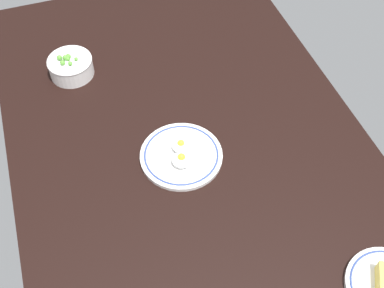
# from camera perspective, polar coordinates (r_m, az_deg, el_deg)

# --- Properties ---
(dining_table) EXTENTS (1.56, 0.94, 0.04)m
(dining_table) POSITION_cam_1_polar(r_m,az_deg,el_deg) (1.32, 0.00, -1.07)
(dining_table) COLOR black
(dining_table) RESTS_ON ground
(plate_eggs) EXTENTS (0.22, 0.22, 0.05)m
(plate_eggs) POSITION_cam_1_polar(r_m,az_deg,el_deg) (1.27, -1.27, -1.30)
(plate_eggs) COLOR white
(plate_eggs) RESTS_ON dining_table
(bowl_peas) EXTENTS (0.13, 0.13, 0.07)m
(bowl_peas) POSITION_cam_1_polar(r_m,az_deg,el_deg) (1.51, -14.02, 8.85)
(bowl_peas) COLOR white
(bowl_peas) RESTS_ON dining_table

